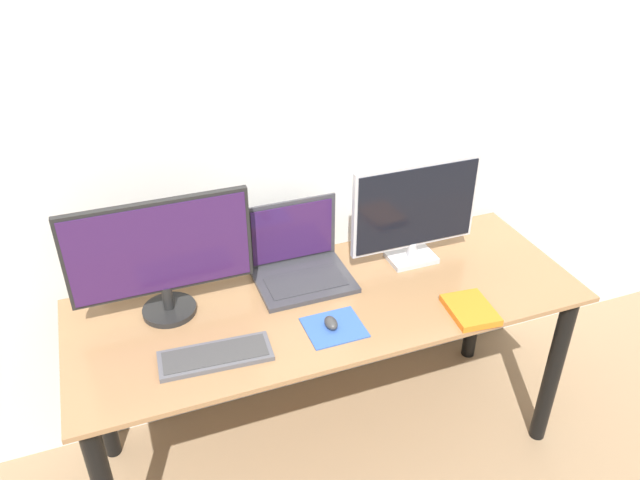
{
  "coord_description": "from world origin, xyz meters",
  "views": [
    {
      "loc": [
        -0.65,
        -1.3,
        2.08
      ],
      "look_at": [
        -0.02,
        0.39,
        0.96
      ],
      "focal_mm": 35.0,
      "sensor_mm": 36.0,
      "label": 1
    }
  ],
  "objects_px": {
    "monitor_right": "(415,211)",
    "keyboard": "(215,356)",
    "mouse": "(331,323)",
    "book": "(470,310)",
    "laptop": "(299,260)",
    "monitor_left": "(161,255)"
  },
  "relations": [
    {
      "from": "laptop",
      "to": "mouse",
      "type": "height_order",
      "value": "laptop"
    },
    {
      "from": "monitor_left",
      "to": "mouse",
      "type": "bearing_deg",
      "value": -29.47
    },
    {
      "from": "mouse",
      "to": "book",
      "type": "xyz_separation_m",
      "value": [
        0.48,
        -0.09,
        -0.01
      ]
    },
    {
      "from": "keyboard",
      "to": "monitor_left",
      "type": "bearing_deg",
      "value": 108.87
    },
    {
      "from": "keyboard",
      "to": "book",
      "type": "height_order",
      "value": "book"
    },
    {
      "from": "mouse",
      "to": "book",
      "type": "distance_m",
      "value": 0.48
    },
    {
      "from": "keyboard",
      "to": "book",
      "type": "bearing_deg",
      "value": -5.5
    },
    {
      "from": "monitor_left",
      "to": "keyboard",
      "type": "xyz_separation_m",
      "value": [
        0.1,
        -0.28,
        -0.22
      ]
    },
    {
      "from": "monitor_right",
      "to": "book",
      "type": "height_order",
      "value": "monitor_right"
    },
    {
      "from": "monitor_left",
      "to": "keyboard",
      "type": "distance_m",
      "value": 0.37
    },
    {
      "from": "keyboard",
      "to": "monitor_right",
      "type": "bearing_deg",
      "value": 18.82
    },
    {
      "from": "laptop",
      "to": "book",
      "type": "height_order",
      "value": "laptop"
    },
    {
      "from": "monitor_right",
      "to": "keyboard",
      "type": "height_order",
      "value": "monitor_right"
    },
    {
      "from": "book",
      "to": "keyboard",
      "type": "bearing_deg",
      "value": 174.5
    },
    {
      "from": "laptop",
      "to": "mouse",
      "type": "bearing_deg",
      "value": -90.31
    },
    {
      "from": "mouse",
      "to": "monitor_right",
      "type": "bearing_deg",
      "value": 31.92
    },
    {
      "from": "laptop",
      "to": "book",
      "type": "xyz_separation_m",
      "value": [
        0.47,
        -0.42,
        -0.05
      ]
    },
    {
      "from": "laptop",
      "to": "keyboard",
      "type": "height_order",
      "value": "laptop"
    },
    {
      "from": "monitor_left",
      "to": "laptop",
      "type": "xyz_separation_m",
      "value": [
        0.49,
        0.05,
        -0.17
      ]
    },
    {
      "from": "laptop",
      "to": "keyboard",
      "type": "relative_size",
      "value": 0.96
    },
    {
      "from": "mouse",
      "to": "laptop",
      "type": "bearing_deg",
      "value": 89.69
    },
    {
      "from": "monitor_left",
      "to": "book",
      "type": "relative_size",
      "value": 2.96
    }
  ]
}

